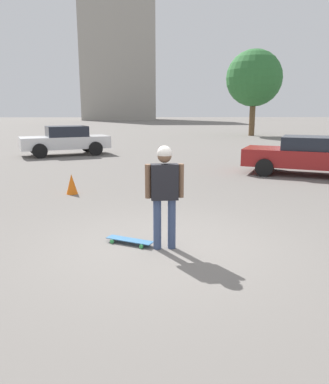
% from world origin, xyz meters
% --- Properties ---
extents(ground_plane, '(220.00, 220.00, 0.00)m').
position_xyz_m(ground_plane, '(0.00, 0.00, 0.00)').
color(ground_plane, slate).
extents(person, '(0.24, 0.63, 1.71)m').
position_xyz_m(person, '(0.00, 0.00, 1.05)').
color(person, '#38476B').
rests_on(person, ground_plane).
extents(skateboard, '(0.56, 0.84, 0.08)m').
position_xyz_m(skateboard, '(-0.23, -0.59, 0.06)').
color(skateboard, '#336693').
rests_on(skateboard, ground_plane).
extents(car_parked_near, '(3.43, 4.69, 1.35)m').
position_xyz_m(car_parked_near, '(-6.96, 5.34, 0.71)').
color(car_parked_near, maroon).
rests_on(car_parked_near, ground_plane).
extents(car_parked_far, '(3.20, 4.64, 1.46)m').
position_xyz_m(car_parked_far, '(-13.30, -4.46, 0.76)').
color(car_parked_far, silver).
rests_on(car_parked_far, ground_plane).
extents(building_block_distant, '(13.59, 15.59, 27.81)m').
position_xyz_m(building_block_distant, '(-81.28, -6.56, 13.91)').
color(building_block_distant, '#9E998E').
rests_on(building_block_distant, ground_plane).
extents(tree_distant, '(4.80, 4.80, 7.31)m').
position_xyz_m(tree_distant, '(-27.28, 8.84, 4.89)').
color(tree_distant, brown).
rests_on(tree_distant, ground_plane).
extents(traffic_cone, '(0.31, 0.31, 0.55)m').
position_xyz_m(traffic_cone, '(-4.21, -2.36, 0.28)').
color(traffic_cone, orange).
rests_on(traffic_cone, ground_plane).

